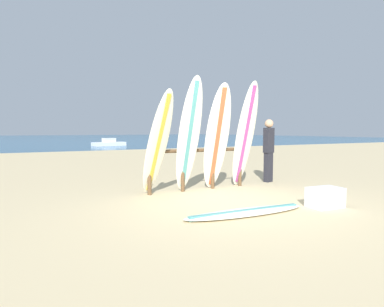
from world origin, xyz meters
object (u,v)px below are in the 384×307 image
at_px(surfboard_lying_on_sand, 246,212).
at_px(cooler_box, 325,197).
at_px(surfboard_leaning_center_left, 217,138).
at_px(small_boat_offshore, 109,143).
at_px(surfboard_rack, 198,162).
at_px(surfboard_leaning_left, 189,136).
at_px(beachgoer_standing, 269,148).
at_px(surfboard_leaning_center, 245,136).
at_px(surfboard_leaning_far_left, 158,144).

height_order(surfboard_lying_on_sand, cooler_box, cooler_box).
relative_size(surfboard_leaning_center_left, small_boat_offshore, 0.79).
bearing_deg(surfboard_rack, surfboard_leaning_left, -144.10).
relative_size(surfboard_lying_on_sand, small_boat_offshore, 0.75).
distance_m(surfboard_lying_on_sand, beachgoer_standing, 3.72).
bearing_deg(small_boat_offshore, surfboard_leaning_center_left, -98.09).
xyz_separation_m(surfboard_leaning_left, beachgoer_standing, (2.66, 0.42, -0.34)).
relative_size(surfboard_lying_on_sand, beachgoer_standing, 1.37).
relative_size(surfboard_leaning_center, small_boat_offshore, 0.83).
relative_size(surfboard_leaning_left, surfboard_lying_on_sand, 1.10).
bearing_deg(surfboard_leaning_far_left, beachgoer_standing, 7.47).
xyz_separation_m(surfboard_leaning_center_left, surfboard_lying_on_sand, (-0.73, -2.03, -1.19)).
relative_size(surfboard_leaning_far_left, cooler_box, 3.70).
xyz_separation_m(surfboard_leaning_left, surfboard_leaning_center, (1.54, 0.01, 0.00)).
bearing_deg(small_boat_offshore, beachgoer_standing, -93.36).
relative_size(surfboard_leaning_left, cooler_box, 4.23).
relative_size(surfboard_leaning_left, surfboard_leaning_center_left, 1.04).
distance_m(surfboard_leaning_center, surfboard_lying_on_sand, 2.82).
bearing_deg(surfboard_leaning_center_left, small_boat_offshore, 81.91).
xyz_separation_m(surfboard_lying_on_sand, beachgoer_standing, (2.65, 2.44, 0.90)).
distance_m(surfboard_leaning_center_left, beachgoer_standing, 1.99).
distance_m(surfboard_rack, surfboard_leaning_left, 0.78).
relative_size(surfboard_leaning_far_left, surfboard_lying_on_sand, 0.96).
bearing_deg(surfboard_leaning_far_left, surfboard_lying_on_sand, -69.18).
relative_size(small_boat_offshore, cooler_box, 5.13).
distance_m(beachgoer_standing, small_boat_offshore, 22.41).
bearing_deg(surfboard_rack, surfboard_leaning_center_left, -39.42).
bearing_deg(surfboard_lying_on_sand, cooler_box, -10.30).
xyz_separation_m(surfboard_rack, surfboard_leaning_center_left, (0.34, -0.28, 0.56)).
height_order(surfboard_leaning_center_left, small_boat_offshore, surfboard_leaning_center_left).
relative_size(beachgoer_standing, cooler_box, 2.83).
distance_m(surfboard_leaning_center_left, surfboard_leaning_center, 0.80).
height_order(surfboard_lying_on_sand, small_boat_offshore, small_boat_offshore).
height_order(surfboard_leaning_left, surfboard_leaning_center_left, surfboard_leaning_left).
relative_size(surfboard_leaning_center_left, beachgoer_standing, 1.44).
bearing_deg(surfboard_leaning_center, surfboard_leaning_center_left, 179.94).
distance_m(surfboard_leaning_far_left, surfboard_lying_on_sand, 2.39).
xyz_separation_m(surfboard_leaning_far_left, surfboard_lying_on_sand, (0.76, -2.00, -1.08)).
distance_m(beachgoer_standing, cooler_box, 3.03).
bearing_deg(surfboard_leaning_far_left, surfboard_leaning_center, 0.78).
xyz_separation_m(surfboard_leaning_center, beachgoer_standing, (1.12, 0.42, -0.34)).
height_order(surfboard_leaning_far_left, beachgoer_standing, surfboard_leaning_far_left).
xyz_separation_m(surfboard_leaning_center, surfboard_lying_on_sand, (-1.53, -2.03, -1.24)).
height_order(surfboard_rack, beachgoer_standing, beachgoer_standing).
xyz_separation_m(surfboard_leaning_center, cooler_box, (0.05, -2.31, -1.09)).
bearing_deg(cooler_box, surfboard_leaning_far_left, 140.46).
bearing_deg(small_boat_offshore, surfboard_leaning_center, -96.11).
relative_size(surfboard_leaning_far_left, surfboard_leaning_center_left, 0.91).
height_order(surfboard_leaning_far_left, surfboard_leaning_center_left, surfboard_leaning_center_left).
bearing_deg(small_boat_offshore, cooler_box, -95.44).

